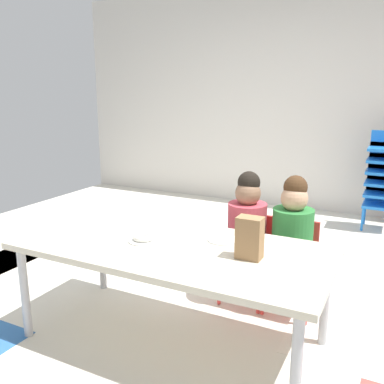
# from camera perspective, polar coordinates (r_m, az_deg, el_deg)

# --- Properties ---
(ground_plane) EXTENTS (6.11, 4.99, 0.02)m
(ground_plane) POSITION_cam_1_polar(r_m,az_deg,el_deg) (3.32, 2.78, -12.29)
(ground_plane) COLOR silver
(back_wall) EXTENTS (6.11, 0.10, 2.71)m
(back_wall) POSITION_cam_1_polar(r_m,az_deg,el_deg) (5.37, 14.25, 12.25)
(back_wall) COLOR beige
(back_wall) RESTS_ON ground_plane
(craft_table) EXTENTS (1.76, 0.83, 0.60)m
(craft_table) POSITION_cam_1_polar(r_m,az_deg,el_deg) (2.38, -2.75, -8.22)
(craft_table) COLOR beige
(craft_table) RESTS_ON ground_plane
(seated_child_near_camera) EXTENTS (0.32, 0.31, 0.92)m
(seated_child_near_camera) POSITION_cam_1_polar(r_m,az_deg,el_deg) (2.85, 7.56, -4.53)
(seated_child_near_camera) COLOR red
(seated_child_near_camera) RESTS_ON ground_plane
(seated_child_middle_seat) EXTENTS (0.32, 0.31, 0.92)m
(seated_child_middle_seat) POSITION_cam_1_polar(r_m,az_deg,el_deg) (2.77, 13.58, -5.33)
(seated_child_middle_seat) COLOR red
(seated_child_middle_seat) RESTS_ON ground_plane
(kid_chair_blue_stack) EXTENTS (0.32, 0.30, 1.04)m
(kid_chair_blue_stack) POSITION_cam_1_polar(r_m,az_deg,el_deg) (4.82, 24.52, 2.05)
(kid_chair_blue_stack) COLOR blue
(kid_chair_blue_stack) RESTS_ON ground_plane
(paper_bag_brown) EXTENTS (0.13, 0.09, 0.22)m
(paper_bag_brown) POSITION_cam_1_polar(r_m,az_deg,el_deg) (2.16, 7.86, -6.21)
(paper_bag_brown) COLOR #9E754C
(paper_bag_brown) RESTS_ON craft_table
(paper_plate_near_edge) EXTENTS (0.18, 0.18, 0.01)m
(paper_plate_near_edge) POSITION_cam_1_polar(r_m,az_deg,el_deg) (2.43, -6.61, -6.57)
(paper_plate_near_edge) COLOR white
(paper_plate_near_edge) RESTS_ON craft_table
(paper_plate_center_table) EXTENTS (0.18, 0.18, 0.01)m
(paper_plate_center_table) POSITION_cam_1_polar(r_m,az_deg,el_deg) (2.43, 4.25, -6.52)
(paper_plate_center_table) COLOR white
(paper_plate_center_table) RESTS_ON craft_table
(donut_powdered_on_plate) EXTENTS (0.12, 0.12, 0.03)m
(donut_powdered_on_plate) POSITION_cam_1_polar(r_m,az_deg,el_deg) (2.42, -6.62, -6.11)
(donut_powdered_on_plate) COLOR white
(donut_powdered_on_plate) RESTS_ON craft_table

